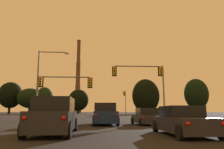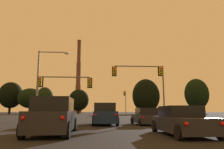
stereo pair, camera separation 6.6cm
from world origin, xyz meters
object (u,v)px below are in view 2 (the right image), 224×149
suv_center_lane_front (104,114)px  street_lamp (43,77)px  hatchback_right_lane_front (146,117)px  suv_left_lane_second (53,116)px  traffic_light_far_right (125,99)px  traffic_light_overhead_right (147,78)px  traffic_light_overhead_left (57,86)px  sedan_right_lane_second (181,121)px  sedan_left_lane_front (62,117)px  smokestack (78,83)px

suv_center_lane_front → street_lamp: bearing=134.3°
suv_center_lane_front → hatchback_right_lane_front: (3.60, -0.32, -0.23)m
suv_left_lane_second → traffic_light_far_right: 50.82m
traffic_light_overhead_right → traffic_light_overhead_left: bearing=-175.6°
suv_left_lane_second → traffic_light_overhead_right: bearing=59.3°
street_lamp → traffic_light_overhead_left: bearing=-25.8°
sedan_right_lane_second → suv_center_lane_front: (-3.60, 8.60, 0.23)m
sedan_right_lane_second → sedan_left_lane_front: 10.05m
suv_center_lane_front → smokestack: 133.66m
hatchback_right_lane_front → traffic_light_overhead_right: traffic_light_overhead_right is taller
sedan_right_lane_second → traffic_light_overhead_right: 16.33m
sedan_right_lane_second → hatchback_right_lane_front: 8.29m
street_lamp → suv_left_lane_second: bearing=-73.5°
sedan_left_lane_front → traffic_light_overhead_left: traffic_light_overhead_left is taller
traffic_light_overhead_right → traffic_light_overhead_left: 10.86m
hatchback_right_lane_front → traffic_light_far_right: size_ratio=0.61×
sedan_left_lane_front → smokestack: (-11.09, 132.91, 19.44)m
suv_center_lane_front → hatchback_right_lane_front: 3.62m
traffic_light_far_right → street_lamp: 37.65m
hatchback_right_lane_front → suv_center_lane_front: bearing=172.4°
hatchback_right_lane_front → sedan_left_lane_front: size_ratio=0.88×
sedan_right_lane_second → suv_center_lane_front: suv_center_lane_front is taller
sedan_right_lane_second → traffic_light_overhead_left: 17.56m
sedan_left_lane_front → street_lamp: size_ratio=0.56×
sedan_left_lane_front → traffic_light_overhead_left: bearing=102.6°
street_lamp → smokestack: smokestack is taller
sedan_right_lane_second → traffic_light_far_right: (3.44, 50.49, 3.76)m
traffic_light_far_right → sedan_right_lane_second: bearing=-93.9°
traffic_light_overhead_left → smokestack: bearing=94.2°
suv_center_lane_front → traffic_light_overhead_right: (5.42, 6.97, 4.32)m
sedan_left_lane_front → smokestack: smokestack is taller
suv_left_lane_second → sedan_right_lane_second: (6.42, -0.75, -0.23)m
suv_center_lane_front → street_lamp: 11.01m
sedan_left_lane_front → street_lamp: street_lamp is taller
smokestack → street_lamp: bearing=-86.6°
hatchback_right_lane_front → traffic_light_overhead_right: 8.78m
sedan_right_lane_second → smokestack: smokestack is taller
traffic_light_overhead_right → traffic_light_overhead_left: traffic_light_overhead_right is taller
traffic_light_overhead_right → smokestack: 126.97m
suv_left_lane_second → street_lamp: (-4.41, 14.90, 4.38)m
traffic_light_overhead_right → smokestack: size_ratio=0.13×
sedan_left_lane_front → hatchback_right_lane_front: bearing=7.7°
sedan_left_lane_front → suv_center_lane_front: bearing=21.3°
sedan_right_lane_second → street_lamp: size_ratio=0.55×
sedan_left_lane_front → sedan_right_lane_second: bearing=-46.9°
suv_center_lane_front → sedan_left_lane_front: (-3.44, -1.44, -0.23)m
sedan_right_lane_second → street_lamp: 19.59m
traffic_light_far_right → smokestack: smokestack is taller
sedan_left_lane_front → traffic_light_overhead_left: 8.50m
traffic_light_far_right → traffic_light_overhead_right: bearing=-92.6°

